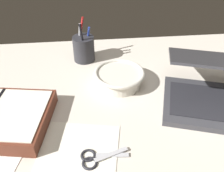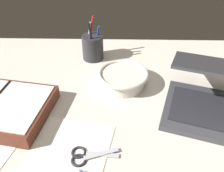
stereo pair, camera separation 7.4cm
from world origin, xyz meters
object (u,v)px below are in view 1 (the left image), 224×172
(scissors, at_px, (94,158))
(bowl, at_px, (119,77))
(pen_cup, at_px, (84,48))
(laptop, at_px, (217,89))

(scissors, bearing_deg, bowl, 64.40)
(pen_cup, distance_m, scissors, 0.48)
(scissors, bearing_deg, laptop, 17.81)
(bowl, distance_m, pen_cup, 0.21)
(bowl, relative_size, pen_cup, 1.04)
(laptop, distance_m, pen_cup, 0.50)
(pen_cup, bearing_deg, scissors, -88.06)
(laptop, bearing_deg, pen_cup, 160.68)
(laptop, xyz_separation_m, scissors, (-0.39, -0.18, -0.05))
(pen_cup, height_order, scissors, pen_cup)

